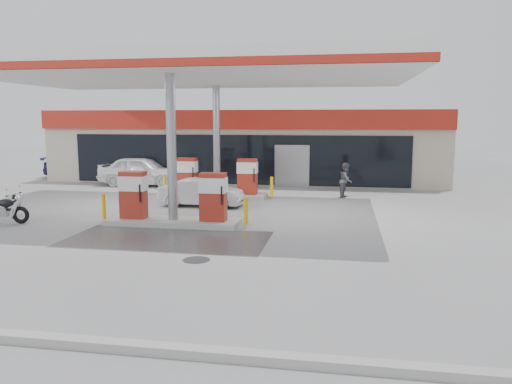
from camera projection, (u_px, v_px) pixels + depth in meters
ground at (151, 238)px, 14.90m from camera, size 90.00×90.00×0.00m
wet_patch at (167, 239)px, 14.81m from camera, size 6.00×3.00×0.00m
drain_cover at (196, 260)px, 12.61m from camera, size 0.70×0.70×0.01m
store_building at (250, 144)px, 30.13m from camera, size 22.00×8.22×4.00m
canopy at (196, 73)px, 19.00m from camera, size 16.00×10.02×5.51m
pump_island_near at (173, 204)px, 16.74m from camera, size 5.14×1.30×1.78m
pump_island_far at (217, 182)px, 22.59m from camera, size 5.14×1.30×1.78m
parked_motorcycle at (2, 210)px, 17.00m from camera, size 1.99×0.76×1.02m
sedan_white at (142, 171)px, 26.54m from camera, size 4.67×1.99×1.57m
attendant at (346, 180)px, 22.57m from camera, size 0.77×0.89×1.57m
hatchback_silver at (202, 193)px, 20.28m from camera, size 3.44×1.27×1.13m
parked_car_left at (81, 167)px, 30.15m from camera, size 4.49×1.97×1.28m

